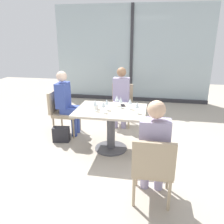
% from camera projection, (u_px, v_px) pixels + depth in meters
% --- Properties ---
extents(ground_plane, '(12.00, 12.00, 0.00)m').
position_uv_depth(ground_plane, '(111.00, 149.00, 4.09)').
color(ground_plane, '#A89E8E').
extents(window_wall_backdrop, '(4.44, 0.10, 2.70)m').
position_uv_depth(window_wall_backdrop, '(131.00, 59.00, 6.67)').
color(window_wall_backdrop, '#A5B7BC').
rests_on(window_wall_backdrop, ground_plane).
extents(dining_table_main, '(1.16, 0.87, 0.73)m').
position_uv_depth(dining_table_main, '(111.00, 120.00, 3.91)').
color(dining_table_main, '#BCB29E').
rests_on(dining_table_main, ground_plane).
extents(chair_far_left, '(0.51, 0.46, 0.87)m').
position_uv_depth(chair_far_left, '(62.00, 110.00, 4.57)').
color(chair_far_left, tan).
rests_on(chair_far_left, ground_plane).
extents(chair_near_window, '(0.46, 0.51, 0.87)m').
position_uv_depth(chair_near_window, '(121.00, 102.00, 5.09)').
color(chair_near_window, tan).
rests_on(chair_near_window, ground_plane).
extents(chair_front_right, '(0.46, 0.50, 0.87)m').
position_uv_depth(chair_front_right, '(153.00, 166.00, 2.64)').
color(chair_front_right, tan).
rests_on(chair_front_right, ground_plane).
extents(person_far_left, '(0.39, 0.34, 1.26)m').
position_uv_depth(person_far_left, '(66.00, 100.00, 4.49)').
color(person_far_left, '#384C9E').
rests_on(person_far_left, ground_plane).
extents(person_near_window, '(0.34, 0.39, 1.26)m').
position_uv_depth(person_near_window, '(121.00, 94.00, 4.92)').
color(person_near_window, '#9E93B7').
rests_on(person_near_window, ground_plane).
extents(person_front_right, '(0.34, 0.39, 1.26)m').
position_uv_depth(person_front_right, '(154.00, 146.00, 2.68)').
color(person_front_right, '#9E93B7').
rests_on(person_front_right, ground_plane).
extents(wine_glass_0, '(0.07, 0.07, 0.18)m').
position_uv_depth(wine_glass_0, '(117.00, 98.00, 4.01)').
color(wine_glass_0, silver).
rests_on(wine_glass_0, dining_table_main).
extents(wine_glass_1, '(0.07, 0.07, 0.18)m').
position_uv_depth(wine_glass_1, '(130.00, 101.00, 3.83)').
color(wine_glass_1, silver).
rests_on(wine_glass_1, dining_table_main).
extents(wine_glass_2, '(0.07, 0.07, 0.18)m').
position_uv_depth(wine_glass_2, '(137.00, 105.00, 3.63)').
color(wine_glass_2, silver).
rests_on(wine_glass_2, dining_table_main).
extents(wine_glass_3, '(0.07, 0.07, 0.18)m').
position_uv_depth(wine_glass_3, '(103.00, 104.00, 3.66)').
color(wine_glass_3, silver).
rests_on(wine_glass_3, dining_table_main).
extents(wine_glass_4, '(0.07, 0.07, 0.18)m').
position_uv_depth(wine_glass_4, '(107.00, 102.00, 3.78)').
color(wine_glass_4, silver).
rests_on(wine_glass_4, dining_table_main).
extents(wine_glass_5, '(0.07, 0.07, 0.18)m').
position_uv_depth(wine_glass_5, '(95.00, 103.00, 3.74)').
color(wine_glass_5, silver).
rests_on(wine_glass_5, dining_table_main).
extents(wine_glass_6, '(0.07, 0.07, 0.18)m').
position_uv_depth(wine_glass_6, '(121.00, 100.00, 3.90)').
color(wine_glass_6, silver).
rests_on(wine_glass_6, dining_table_main).
extents(coffee_cup, '(0.08, 0.08, 0.09)m').
position_uv_depth(coffee_cup, '(96.00, 106.00, 3.86)').
color(coffee_cup, white).
rests_on(coffee_cup, dining_table_main).
extents(cell_phone_on_table, '(0.11, 0.16, 0.01)m').
position_uv_depth(cell_phone_on_table, '(123.00, 105.00, 4.05)').
color(cell_phone_on_table, black).
rests_on(cell_phone_on_table, dining_table_main).
extents(handbag_0, '(0.32, 0.20, 0.28)m').
position_uv_depth(handbag_0, '(61.00, 134.00, 4.32)').
color(handbag_0, '#232328').
rests_on(handbag_0, ground_plane).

